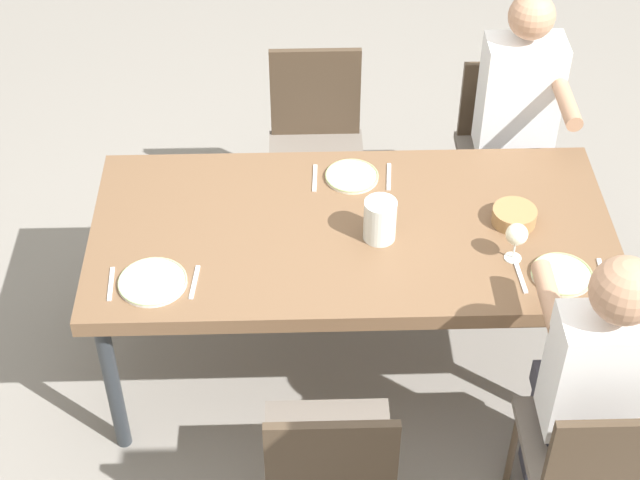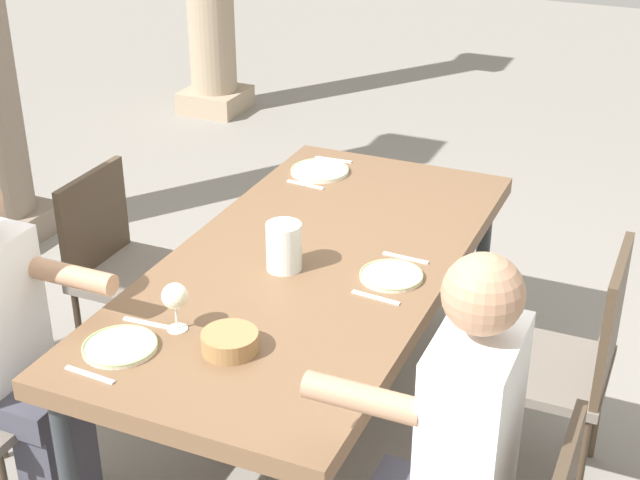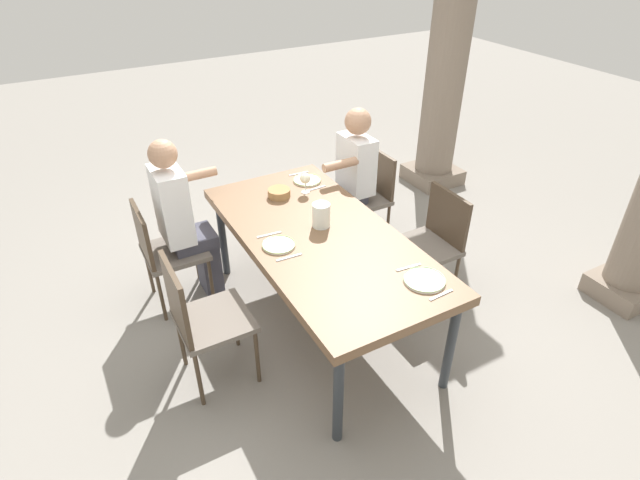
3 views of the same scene
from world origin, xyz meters
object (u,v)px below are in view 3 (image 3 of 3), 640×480
object	(u,v)px
dining_table	(321,242)
diner_man_white	(183,218)
bread_basket	(279,193)
stone_column_near	(448,59)
plate_0	(307,180)
wine_glass_0	(305,179)
water_pitcher	(321,216)
chair_west_north	(367,192)
plate_1	(279,245)
chair_mid_south	(200,316)
plate_2	(424,280)
chair_mid_north	(432,239)
diner_woman_green	(349,178)
chair_west_south	(164,248)

from	to	relation	value
dining_table	diner_man_white	size ratio (longest dim) A/B	1.51
diner_man_white	bread_basket	bearing A→B (deg)	77.73
stone_column_near	plate_0	size ratio (longest dim) A/B	12.20
wine_glass_0	water_pitcher	distance (m)	0.50
dining_table	water_pitcher	size ratio (longest dim) A/B	11.85
chair_west_north	stone_column_near	world-z (taller)	stone_column_near
diner_man_white	bread_basket	size ratio (longest dim) A/B	7.80
water_pitcher	wine_glass_0	bearing A→B (deg)	164.73
chair_west_north	plate_1	world-z (taller)	chair_west_north
chair_west_north	bread_basket	world-z (taller)	chair_west_north
dining_table	plate_0	world-z (taller)	plate_0
diner_man_white	bread_basket	distance (m)	0.73
chair_mid_south	stone_column_near	size ratio (longest dim) A/B	0.34
chair_west_north	diner_man_white	bearing A→B (deg)	-90.10
plate_1	plate_2	distance (m)	0.95
chair_mid_south	wine_glass_0	distance (m)	1.35
chair_mid_south	plate_0	bearing A→B (deg)	125.76
chair_west_north	chair_mid_north	bearing A→B (deg)	0.11
chair_west_north	bread_basket	xyz separation A→B (m)	(0.15, -0.91, 0.29)
diner_woman_green	plate_0	xyz separation A→B (m)	(0.02, -0.42, 0.09)
diner_man_white	plate_0	xyz separation A→B (m)	(0.03, 1.01, 0.08)
chair_mid_north	plate_2	xyz separation A→B (m)	(0.62, -0.61, 0.26)
diner_woman_green	wine_glass_0	distance (m)	0.58
chair_west_north	chair_mid_south	bearing A→B (deg)	-63.73
dining_table	wine_glass_0	distance (m)	0.64
diner_man_white	plate_1	size ratio (longest dim) A/B	6.11
water_pitcher	chair_west_south	bearing A→B (deg)	-125.14
diner_woman_green	stone_column_near	xyz separation A→B (m)	(-0.67, 1.54, 0.65)
plate_2	plate_1	bearing A→B (deg)	-141.69
diner_man_white	plate_1	xyz separation A→B (m)	(0.76, 0.42, 0.08)
plate_2	bread_basket	size ratio (longest dim) A/B	1.47
dining_table	plate_0	bearing A→B (deg)	158.58
chair_mid_south	plate_2	xyz separation A→B (m)	(0.62, 1.19, 0.24)
chair_mid_south	water_pitcher	xyz separation A→B (m)	(-0.21, 0.96, 0.31)
chair_west_south	wine_glass_0	distance (m)	1.17
diner_woman_green	plate_1	size ratio (longest dim) A/B	5.92
stone_column_near	plate_2	distance (m)	2.97
diner_man_white	stone_column_near	world-z (taller)	stone_column_near
diner_man_white	bread_basket	xyz separation A→B (m)	(0.15, 0.71, 0.10)
wine_glass_0	bread_basket	distance (m)	0.22
water_pitcher	plate_1	bearing A→B (deg)	-76.86
chair_mid_north	chair_mid_south	distance (m)	1.80
water_pitcher	chair_mid_north	bearing A→B (deg)	75.63
chair_west_south	wine_glass_0	xyz separation A→B (m)	(0.19, 1.09, 0.39)
diner_woman_green	diner_man_white	size ratio (longest dim) A/B	0.97
chair_mid_north	stone_column_near	size ratio (longest dim) A/B	0.32
bread_basket	plate_0	bearing A→B (deg)	112.07
diner_man_white	plate_2	xyz separation A→B (m)	(1.51, 1.01, 0.08)
chair_mid_south	water_pitcher	world-z (taller)	water_pitcher
chair_mid_north	chair_mid_south	size ratio (longest dim) A/B	0.94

